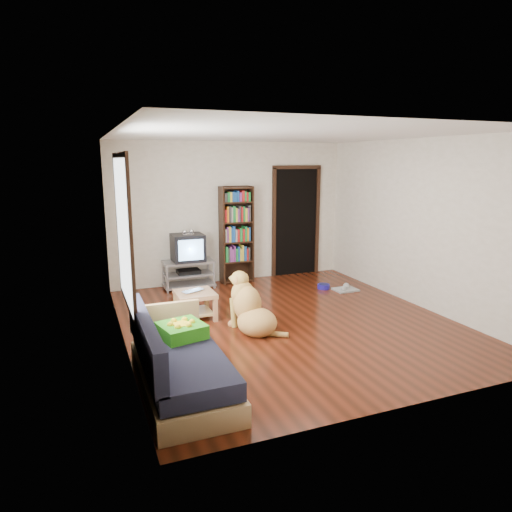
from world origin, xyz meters
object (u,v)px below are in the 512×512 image
object	(u,v)px
bookshelf	(236,229)
coffee_table	(195,300)
grey_rag	(345,290)
crt_tv	(187,247)
laptop	(195,292)
green_cushion	(182,330)
sofa	(177,365)
tv_stand	(189,273)
dog_bowl	(324,286)
dog	(250,309)

from	to	relation	value
bookshelf	coffee_table	distance (m)	2.25
grey_rag	crt_tv	size ratio (longest dim) A/B	0.69
laptop	coffee_table	distance (m)	0.14
green_cushion	sofa	bearing A→B (deg)	-123.61
tv_stand	crt_tv	xyz separation A→B (m)	(0.00, 0.02, 0.47)
dog_bowl	sofa	world-z (taller)	sofa
bookshelf	green_cushion	bearing A→B (deg)	-117.89
dog_bowl	bookshelf	xyz separation A→B (m)	(-1.29, 1.04, 0.96)
green_cushion	tv_stand	distance (m)	3.42
dog_bowl	dog	distance (m)	2.45
dog_bowl	grey_rag	distance (m)	0.39
tv_stand	coffee_table	size ratio (longest dim) A/B	1.64
dog_bowl	grey_rag	bearing A→B (deg)	-39.81
laptop	grey_rag	bearing A→B (deg)	-15.48
dog_bowl	crt_tv	bearing A→B (deg)	156.57
bookshelf	dog	xyz separation A→B (m)	(-0.67, -2.49, -0.70)
green_cushion	bookshelf	bearing A→B (deg)	49.45
laptop	crt_tv	size ratio (longest dim) A/B	0.56
dog_bowl	tv_stand	xyz separation A→B (m)	(-2.24, 0.95, 0.23)
coffee_table	laptop	bearing A→B (deg)	-90.00
dog_bowl	coffee_table	world-z (taller)	coffee_table
tv_stand	dog	world-z (taller)	dog
sofa	coffee_table	bearing A→B (deg)	71.08
bookshelf	coffee_table	world-z (taller)	bookshelf
green_cushion	sofa	xyz separation A→B (m)	(-0.12, -0.32, -0.23)
grey_rag	bookshelf	xyz separation A→B (m)	(-1.59, 1.29, 0.99)
grey_rag	sofa	size ratio (longest dim) A/B	0.22
crt_tv	grey_rag	bearing A→B (deg)	-25.67
grey_rag	coffee_table	xyz separation A→B (m)	(-2.83, -0.44, 0.27)
dog_bowl	laptop	bearing A→B (deg)	-164.06
crt_tv	green_cushion	bearing A→B (deg)	-104.32
bookshelf	sofa	xyz separation A→B (m)	(-1.92, -3.72, -0.74)
dog	dog_bowl	bearing A→B (deg)	36.35
green_cushion	crt_tv	bearing A→B (deg)	63.02
grey_rag	crt_tv	world-z (taller)	crt_tv
bookshelf	dog	size ratio (longest dim) A/B	1.96
green_cushion	coffee_table	size ratio (longest dim) A/B	0.80
crt_tv	sofa	xyz separation A→B (m)	(-0.97, -3.65, -0.48)
dog_bowl	bookshelf	size ratio (longest dim) A/B	0.12
bookshelf	coffee_table	xyz separation A→B (m)	(-1.24, -1.74, -0.72)
grey_rag	sofa	world-z (taller)	sofa
laptop	coffee_table	world-z (taller)	laptop
green_cushion	laptop	size ratio (longest dim) A/B	1.35
tv_stand	bookshelf	world-z (taller)	bookshelf
green_cushion	tv_stand	xyz separation A→B (m)	(0.85, 3.31, -0.22)
green_cushion	coffee_table	world-z (taller)	green_cushion
dog_bowl	bookshelf	world-z (taller)	bookshelf
grey_rag	dog	world-z (taller)	dog
laptop	tv_stand	xyz separation A→B (m)	(0.29, 1.67, -0.14)
laptop	dog	distance (m)	0.93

